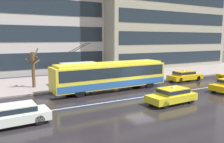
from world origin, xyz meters
name	(u,v)px	position (x,y,z in m)	size (l,w,h in m)	color
ground_plane	(141,93)	(0.00, 0.00, 0.00)	(160.00, 160.00, 0.00)	black
sidewalk_slab	(100,78)	(0.00, 9.25, 0.07)	(80.00, 10.00, 0.14)	gray
lane_centre_line	(149,96)	(0.00, -1.20, 0.00)	(72.00, 0.14, 0.01)	silver
trolleybus	(111,75)	(-1.88, 2.65, 1.57)	(12.84, 2.86, 4.89)	yellow
taxi_oncoming_near	(172,95)	(0.21, -4.00, 0.70)	(4.31, 1.93, 1.39)	yellow
taxi_ahead_of_bus	(185,75)	(8.66, 2.87, 0.70)	(4.52, 1.80, 1.39)	yellow
private_car_oncoming	(13,114)	(-11.67, -3.03, 0.70)	(4.51, 1.99, 1.26)	white
bus_shelter	(78,68)	(-4.02, 6.54, 1.97)	(3.94, 1.52, 2.48)	gray
pedestrian_at_shelter	(103,70)	(-1.36, 5.55, 1.69)	(0.98, 0.98, 2.00)	navy
pedestrian_approaching_curb	(130,67)	(2.53, 5.99, 1.80)	(1.49, 1.49, 2.06)	navy
pedestrian_walking_past	(89,71)	(-3.32, 4.89, 1.79)	(1.41, 1.41, 2.02)	#4B5546
street_tree_bare	(33,67)	(-8.70, 7.19, 2.27)	(1.56, 1.35, 4.11)	brown
office_tower_corner_left	(33,11)	(-5.78, 23.01, 9.82)	(20.33, 14.14, 19.62)	#B4AEAD
office_tower_corner_right	(156,11)	(16.49, 18.55, 10.61)	(25.32, 12.42, 21.20)	#9D9984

